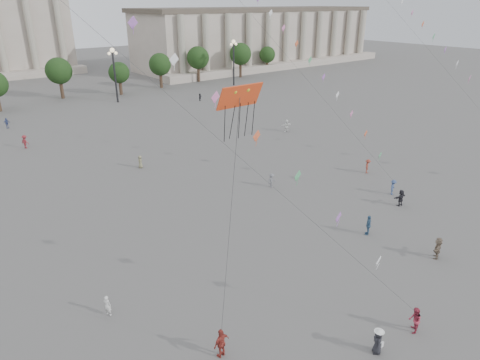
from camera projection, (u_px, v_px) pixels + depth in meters
ground at (350, 315)px, 28.06m from camera, size 360.00×360.00×0.00m
hall_east at (262, 37)px, 135.58m from camera, size 84.00×26.22×17.20m
tree_row at (24, 78)px, 82.04m from camera, size 137.12×5.12×8.00m
lamp_post_mid_east at (114, 65)px, 84.19m from camera, size 2.00×0.90×10.65m
lamp_post_far_east at (234, 54)px, 101.50m from camera, size 2.00×0.90×10.65m
person_crowd_0 at (7, 123)px, 68.93m from camera, size 1.08×0.69×1.71m
person_crowd_3 at (401, 198)px, 42.79m from camera, size 1.63×0.68×1.71m
person_crowd_6 at (271, 180)px, 47.12m from camera, size 1.06×0.66×1.58m
person_crowd_7 at (287, 126)px, 67.11m from camera, size 1.86×0.93×1.92m
person_crowd_8 at (368, 166)px, 50.95m from camera, size 1.27×1.13×1.70m
person_crowd_9 at (200, 97)px, 88.06m from camera, size 1.32×1.22×1.48m
person_crowd_13 at (107, 305)px, 27.84m from camera, size 0.58×0.65×1.50m
person_crowd_17 at (25, 142)px, 59.54m from camera, size 1.21×1.39×1.87m
person_crowd_18 at (368, 225)px, 37.46m from camera, size 1.17×0.90×1.85m
person_crowd_19 at (140, 162)px, 52.55m from camera, size 0.76×0.91×1.59m
person_crowd_21 at (438, 248)px, 34.01m from camera, size 1.77×1.14×1.82m
tourist_0 at (221, 343)px, 24.50m from camera, size 1.18×0.62×1.92m
kite_flyer_0 at (415, 320)px, 26.35m from camera, size 1.08×1.03×1.76m
kite_flyer_1 at (393, 187)px, 45.27m from camera, size 1.23×1.01×1.66m
hat_person at (378, 341)px, 24.78m from camera, size 0.93×0.92×1.69m
dragon_kite at (239, 114)px, 18.51m from camera, size 2.21×0.94×14.27m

